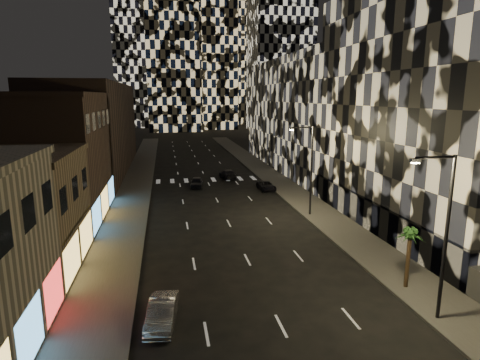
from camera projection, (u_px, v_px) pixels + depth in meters
name	position (u px, v px, depth m)	size (l,w,h in m)	color
sidewalk_left	(137.00, 182.00, 57.16)	(4.00, 120.00, 0.15)	#47443F
sidewalk_right	(272.00, 177.00, 60.73)	(4.00, 120.00, 0.15)	#47443F
curb_left	(152.00, 181.00, 57.54)	(0.20, 120.00, 0.15)	#4C4C47
curb_right	(259.00, 177.00, 60.36)	(0.20, 120.00, 0.15)	#4C4C47
retail_tan	(0.00, 217.00, 27.20)	(10.00, 10.00, 8.00)	#786348
retail_brown	(48.00, 160.00, 38.82)	(10.00, 15.00, 12.00)	#493429
retail_filler_left	(94.00, 128.00, 64.12)	(10.00, 40.00, 14.00)	#493429
midrise_right	(457.00, 108.00, 35.74)	(16.00, 25.00, 22.00)	#232326
midrise_base	(370.00, 215.00, 36.31)	(0.60, 25.00, 3.00)	#383838
midrise_filler_right	(320.00, 115.00, 67.43)	(16.00, 40.00, 18.00)	#232326
streetlight_near	(443.00, 227.00, 20.86)	(2.55, 0.25, 9.00)	black
streetlight_far	(309.00, 164.00, 40.11)	(2.55, 0.25, 9.00)	black
car_silver_parked	(162.00, 313.00, 21.46)	(1.41, 4.04, 1.33)	gray
car_dark_midlane	(197.00, 182.00, 53.97)	(1.58, 3.93, 1.34)	black
car_dark_oncoming	(228.00, 174.00, 59.66)	(1.92, 4.72, 1.37)	black
car_dark_rightlane	(266.00, 186.00, 52.33)	(1.90, 4.13, 1.15)	black
palm_tree	(410.00, 238.00, 24.88)	(1.98, 1.99, 3.92)	#47331E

